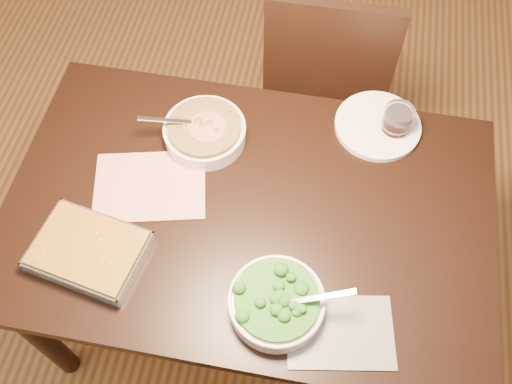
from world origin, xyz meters
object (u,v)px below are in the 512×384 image
Objects in this scene: broccoli_bowl at (277,302)px; chair_far at (327,71)px; wine_tumbler at (397,120)px; dinner_plate at (378,126)px; table at (249,224)px; stew_bowl at (205,131)px; baking_dish at (89,251)px.

broccoli_bowl is 1.07m from chair_far.
wine_tumbler is 0.54m from chair_far.
dinner_plate is (0.21, 0.63, -0.02)m from broccoli_bowl.
table is 0.79m from chair_far.
chair_far is at bearing 114.34° from dinner_plate.
wine_tumbler is at bearing 119.25° from chair_far.
broccoli_bowl is at bearing -112.95° from wine_tumbler.
broccoli_bowl is 1.06× the size of dinner_plate.
table is 0.33m from broccoli_bowl.
stew_bowl is (-0.18, 0.22, 0.13)m from table.
baking_dish is at bearing -141.78° from dinner_plate.
wine_tumbler reaches higher than broccoli_bowl.
dinner_plate is at bearing 71.28° from broccoli_bowl.
stew_bowl is at bearing 121.43° from broccoli_bowl.
chair_far is (-0.18, 0.40, -0.22)m from dinner_plate.
dinner_plate is (0.74, 0.58, -0.02)m from baking_dish.
wine_tumbler is (0.39, 0.35, 0.15)m from table.
stew_bowl is 0.98× the size of broccoli_bowl.
baking_dish is (-0.52, 0.05, -0.01)m from broccoli_bowl.
broccoli_bowl is 0.68m from wine_tumbler.
table is 0.47m from baking_dish.
wine_tumbler is 0.07m from dinner_plate.
broccoli_bowl is 0.29× the size of chair_far.
wine_tumbler is 0.10× the size of chair_far.
baking_dish is 1.23× the size of dinner_plate.
stew_bowl reaches higher than dinner_plate.
stew_bowl reaches higher than table.
dinner_plate is (-0.05, 0.01, -0.05)m from wine_tumbler.
wine_tumbler is (0.27, 0.63, 0.02)m from broccoli_bowl.
wine_tumbler is at bearing 46.51° from baking_dish.
dinner_plate is 0.28× the size of chair_far.
dinner_plate is at bearing 113.96° from chair_far.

